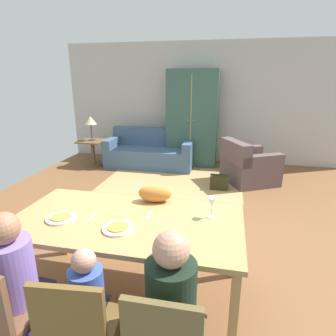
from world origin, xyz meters
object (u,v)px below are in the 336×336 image
table_lamp (91,121)px  person_man (19,289)px  person_woman (172,316)px  side_table (93,149)px  dining_table (127,226)px  dining_chair_man (0,311)px  cat (155,193)px  armchair (248,166)px  dining_chair_child (79,327)px  wine_glass (212,203)px  person_child (91,312)px  armoire (193,118)px  handbag (219,182)px  plate_near_man (61,218)px  couch (151,153)px  plate_near_child (118,228)px

table_lamp → person_man: bearing=-69.4°
person_woman → side_table: size_ratio=1.91×
dining_table → side_table: size_ratio=3.37×
dining_chair_man → cat: 1.48m
armchair → table_lamp: bearing=172.8°
side_table → dining_chair_child: bearing=-64.3°
side_table → person_woman: bearing=-58.2°
dining_table → cat: cat is taller
wine_glass → person_child: size_ratio=0.20×
person_man → table_lamp: table_lamp is taller
cat → armchair: 3.10m
armoire → handbag: size_ratio=6.56×
plate_near_man → couch: (-0.35, 4.07, -0.47)m
dining_table → plate_near_child: plate_near_child is taller
side_table → handbag: bearing=-17.4°
plate_near_child → person_child: (-0.00, -0.51, -0.34)m
dining_table → side_table: bearing=120.6°
plate_near_man → dining_chair_child: 0.96m
plate_near_man → wine_glass: bearing=13.6°
cat → table_lamp: table_lamp is taller
person_child → armchair: size_ratio=0.80×
armchair → armoire: size_ratio=0.55×
person_woman → handbag: 3.50m
person_child → armchair: (1.20, 3.96, -0.11)m
dining_chair_child → person_woman: 0.56m
armchair → cat: bearing=-110.1°
dining_chair_child → armoire: bearing=90.1°
side_table → person_man: bearing=-69.4°
dining_table → plate_near_man: bearing=-167.4°
dining_chair_child → armchair: dining_chair_child is taller
side_table → plate_near_child: bearing=-60.6°
plate_near_man → dining_chair_man: (-0.01, -0.74, -0.28)m
plate_near_man → person_man: (0.00, -0.57, -0.26)m
dining_chair_child → person_woman: (0.53, 0.17, 0.02)m
plate_near_child → person_child: size_ratio=0.27×
person_man → person_woman: size_ratio=1.00×
wine_glass → cat: (-0.55, 0.22, -0.05)m
cat → handbag: (0.54, 2.39, -0.71)m
person_man → person_child: bearing=-0.6°
dining_chair_man → handbag: bearing=71.3°
dining_chair_man → person_man: (0.01, 0.18, 0.02)m
wine_glass → side_table: size_ratio=0.32×
couch → armoire: 1.21m
couch → person_child: bearing=-79.2°
plate_near_man → side_table: size_ratio=0.43×
plate_near_man → side_table: plate_near_man is taller
dining_chair_man → person_man: person_man is taller
plate_near_man → person_woman: size_ratio=0.23×
plate_near_child → person_child: person_child is taller
armoire → side_table: armoire is taller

